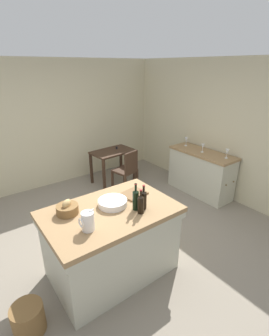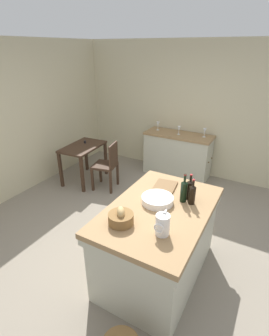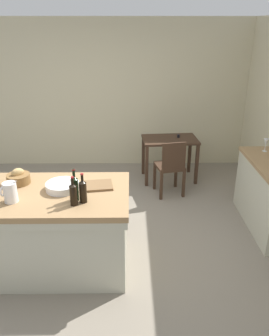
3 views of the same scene
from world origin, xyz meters
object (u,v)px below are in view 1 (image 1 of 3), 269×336
at_px(wine_glass_left, 203,147).
at_px(wicker_hamper, 28,319).
at_px(writing_desk, 113,156).
at_px(wine_glass_far_left, 227,152).
at_px(pitcher, 88,221).
at_px(wine_bottle_amber, 136,199).
at_px(island_table, 112,239).
at_px(wine_bottle_green, 141,204).
at_px(wash_bowl, 113,203).
at_px(wooden_chair, 127,170).
at_px(side_cabinet, 200,172).
at_px(bread_basket, 67,209).
at_px(wine_bottle_dark, 144,199).
at_px(cutting_board, 134,194).
at_px(wine_glass_middle, 186,140).

bearing_deg(wine_glass_left, wicker_hamper, -165.65).
bearing_deg(writing_desk, wine_glass_far_left, -58.97).
relative_size(pitcher, wine_bottle_amber, 0.74).
relative_size(island_table, wine_bottle_green, 5.18).
bearing_deg(wash_bowl, wine_bottle_green, -62.68).
bearing_deg(pitcher, wooden_chair, 46.39).
height_order(side_cabinet, wine_glass_far_left, wine_glass_far_left).
xyz_separation_m(wine_bottle_amber, wicker_hamper, (-1.32, -0.01, -0.89)).
relative_size(pitcher, wine_bottle_green, 0.83).
bearing_deg(wine_bottle_green, wash_bowl, 117.32).
bearing_deg(bread_basket, wine_bottle_dark, -29.50).
xyz_separation_m(wash_bowl, wine_bottle_amber, (0.17, -0.23, 0.10)).
bearing_deg(cutting_board, island_table, -163.57).
relative_size(wooden_chair, pitcher, 3.71).
distance_m(bread_basket, wine_bottle_amber, 0.77).
relative_size(side_cabinet, pitcher, 5.57).
xyz_separation_m(island_table, bread_basket, (-0.42, 0.22, 0.48)).
distance_m(cutting_board, wine_glass_far_left, 2.21).
relative_size(wine_bottle_dark, wicker_hamper, 0.97).
relative_size(wine_bottle_green, wine_glass_left, 1.79).
bearing_deg(wine_bottle_green, side_cabinet, 23.53).
height_order(side_cabinet, wine_glass_left, wine_glass_left).
bearing_deg(cutting_board, wine_glass_middle, 26.84).
bearing_deg(wicker_hamper, island_table, 9.25).
relative_size(writing_desk, wash_bowl, 2.73).
distance_m(pitcher, wine_bottle_dark, 0.70).
height_order(wooden_chair, wine_bottle_amber, wine_bottle_amber).
distance_m(side_cabinet, writing_desk, 1.90).
bearing_deg(cutting_board, wine_glass_far_left, 3.72).
xyz_separation_m(pitcher, bread_basket, (-0.05, 0.41, -0.04)).
height_order(wine_bottle_amber, wine_glass_far_left, wine_bottle_amber).
xyz_separation_m(island_table, wash_bowl, (0.07, 0.06, 0.46)).
height_order(wine_bottle_green, wine_glass_far_left, wine_bottle_green).
distance_m(side_cabinet, wine_glass_left, 0.55).
bearing_deg(wine_glass_middle, side_cabinet, -94.19).
relative_size(wooden_chair, cutting_board, 2.96).
height_order(bread_basket, wine_bottle_dark, wine_bottle_dark).
distance_m(wooden_chair, cutting_board, 1.86).
height_order(wooden_chair, wash_bowl, wash_bowl).
bearing_deg(wine_bottle_dark, wooden_chair, 60.28).
relative_size(wine_bottle_amber, wine_glass_left, 2.01).
bearing_deg(bread_basket, wooden_chair, 38.56).
distance_m(cutting_board, wine_glass_middle, 2.44).
distance_m(wash_bowl, wine_bottle_green, 0.37).
xyz_separation_m(side_cabinet, bread_basket, (-3.00, -0.54, 0.53)).
bearing_deg(bread_basket, island_table, -27.05).
distance_m(wooden_chair, wine_glass_middle, 1.39).
bearing_deg(wine_glass_far_left, wooden_chair, 131.75).
height_order(wine_bottle_dark, wine_glass_far_left, wine_bottle_dark).
bearing_deg(wine_bottle_amber, cutting_board, 57.10).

